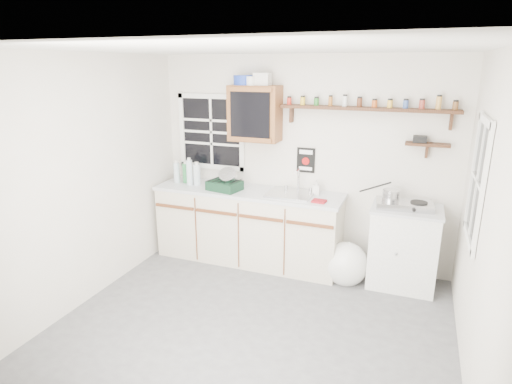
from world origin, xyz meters
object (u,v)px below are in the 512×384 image
main_cabinet (248,225)px  hotplate (404,204)px  spice_shelf (368,108)px  dish_rack (226,183)px  upper_cabinet (255,114)px  right_cabinet (403,247)px

main_cabinet → hotplate: size_ratio=3.80×
spice_shelf → dish_rack: spice_shelf is taller
main_cabinet → spice_shelf: spice_shelf is taller
hotplate → dish_rack: bearing=176.3°
upper_cabinet → spice_shelf: bearing=3.1°
upper_cabinet → dish_rack: upper_cabinet is taller
right_cabinet → dish_rack: (-2.08, -0.12, 0.55)m
upper_cabinet → dish_rack: size_ratio=1.52×
upper_cabinet → hotplate: 1.98m
right_cabinet → upper_cabinet: (-1.80, 0.12, 1.37)m
upper_cabinet → spice_shelf: (1.29, 0.07, 0.10)m
upper_cabinet → right_cabinet: bearing=-3.8°
right_cabinet → hotplate: (-0.03, -0.02, 0.49)m
main_cabinet → hotplate: hotplate is taller
right_cabinet → spice_shelf: spice_shelf is taller
hotplate → main_cabinet: bearing=173.6°
upper_cabinet → dish_rack: (-0.28, -0.24, -0.81)m
upper_cabinet → main_cabinet: bearing=-103.7°
dish_rack → upper_cabinet: bearing=51.8°
main_cabinet → upper_cabinet: bearing=76.3°
dish_rack → spice_shelf: bearing=22.7°
main_cabinet → right_cabinet: 1.84m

